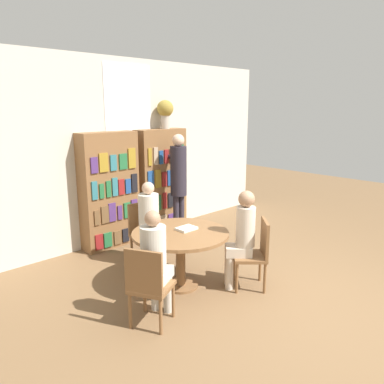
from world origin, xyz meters
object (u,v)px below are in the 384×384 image
at_px(seated_reader_back, 155,258).
at_px(librarian_standing, 178,176).
at_px(reading_table, 180,241).
at_px(chair_far_side, 256,251).
at_px(bookshelf_right, 161,181).
at_px(flower_vase, 165,111).
at_px(seated_reader_right, 242,234).
at_px(chair_left_side, 145,230).
at_px(chair_near_camera, 148,283).
at_px(seated_reader_left, 150,219).
at_px(bookshelf_left, 110,191).

height_order(seated_reader_back, librarian_standing, librarian_standing).
distance_m(reading_table, chair_far_side, 0.94).
bearing_deg(bookshelf_right, flower_vase, 2.23).
xyz_separation_m(bookshelf_right, seated_reader_right, (-0.69, -2.38, -0.22)).
relative_size(chair_left_side, seated_reader_right, 0.70).
height_order(chair_near_camera, seated_reader_left, seated_reader_left).
bearing_deg(seated_reader_right, librarian_standing, 25.57).
distance_m(chair_far_side, seated_reader_right, 0.28).
xyz_separation_m(reading_table, chair_left_side, (0.14, 0.93, -0.12)).
relative_size(reading_table, seated_reader_back, 0.99).
relative_size(reading_table, librarian_standing, 0.67).
xyz_separation_m(chair_left_side, librarian_standing, (1.05, 0.42, 0.60)).
bearing_deg(reading_table, chair_far_side, -44.75).
xyz_separation_m(reading_table, librarian_standing, (1.19, 1.35, 0.48)).
bearing_deg(chair_far_side, chair_left_side, 63.00).
height_order(bookshelf_right, flower_vase, flower_vase).
bearing_deg(bookshelf_left, librarian_standing, -25.96).
height_order(chair_near_camera, librarian_standing, librarian_standing).
xyz_separation_m(seated_reader_back, librarian_standing, (1.86, 1.70, 0.40)).
bearing_deg(seated_reader_back, reading_table, 90.00).
bearing_deg(bookshelf_left, chair_left_side, -91.18).
bearing_deg(bookshelf_left, seated_reader_back, -110.80).
height_order(chair_near_camera, chair_left_side, same).
distance_m(bookshelf_left, chair_near_camera, 2.53).
bearing_deg(seated_reader_left, bookshelf_left, -83.65).
relative_size(bookshelf_left, librarian_standing, 1.03).
bearing_deg(seated_reader_left, flower_vase, -129.41).
relative_size(chair_near_camera, seated_reader_back, 0.72).
distance_m(reading_table, chair_left_side, 0.94).
bearing_deg(librarian_standing, chair_left_side, -157.95).
xyz_separation_m(flower_vase, chair_near_camera, (-2.18, -2.29, -1.66)).
xyz_separation_m(seated_reader_left, seated_reader_back, (-0.79, -1.10, -0.01)).
relative_size(chair_far_side, seated_reader_back, 0.72).
height_order(reading_table, chair_far_side, chair_far_side).
height_order(chair_near_camera, chair_far_side, same).
distance_m(bookshelf_left, librarian_standing, 1.16).
bearing_deg(reading_table, chair_near_camera, -152.75).
bearing_deg(flower_vase, librarian_standing, -107.48).
bearing_deg(chair_far_side, bookshelf_left, 56.10).
xyz_separation_m(chair_far_side, seated_reader_right, (-0.13, 0.13, 0.22)).
bearing_deg(seated_reader_left, seated_reader_back, 63.05).
xyz_separation_m(reading_table, chair_far_side, (0.67, -0.66, -0.12)).
bearing_deg(chair_near_camera, chair_left_side, 117.00).
height_order(bookshelf_left, librarian_standing, bookshelf_left).
distance_m(reading_table, seated_reader_left, 0.77).
bearing_deg(chair_left_side, reading_table, 90.00).
bearing_deg(chair_left_side, seated_reader_back, 66.09).
distance_m(flower_vase, chair_near_camera, 3.57).
distance_m(chair_far_side, seated_reader_left, 1.53).
distance_m(seated_reader_right, seated_reader_back, 1.22).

